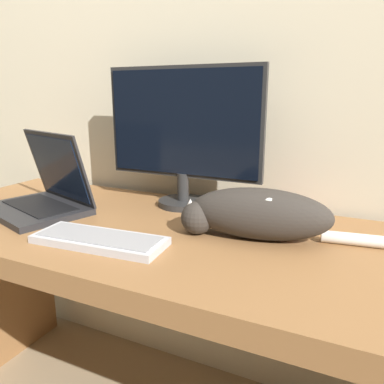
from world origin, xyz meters
TOP-DOWN VIEW (x-y plane):
  - wall_back at (0.00, 0.74)m, footprint 6.40×0.06m
  - desk at (0.00, 0.34)m, footprint 1.55×0.68m
  - monitor at (0.03, 0.57)m, footprint 0.55×0.17m
  - laptop at (-0.36, 0.32)m, footprint 0.39×0.34m
  - external_keyboard at (-0.01, 0.17)m, footprint 0.36×0.15m
  - cat at (0.34, 0.38)m, footprint 0.52×0.19m
  - small_toy at (0.39, 0.59)m, footprint 0.06×0.06m

SIDE VIEW (x-z plane):
  - desk at x=0.00m, z-range 0.22..0.97m
  - external_keyboard at x=-0.01m, z-range 0.75..0.77m
  - small_toy at x=0.39m, z-range 0.75..0.81m
  - laptop at x=-0.36m, z-range 0.67..0.93m
  - cat at x=0.34m, z-range 0.75..0.88m
  - monitor at x=0.03m, z-range 0.77..1.23m
  - wall_back at x=0.00m, z-range 0.00..2.60m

